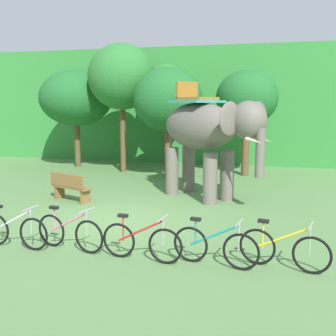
{
  "coord_description": "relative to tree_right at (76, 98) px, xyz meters",
  "views": [
    {
      "loc": [
        3.96,
        -9.85,
        3.08
      ],
      "look_at": [
        1.14,
        1.0,
        1.3
      ],
      "focal_mm": 43.77,
      "sensor_mm": 36.0,
      "label": 1
    }
  ],
  "objects": [
    {
      "name": "tree_left",
      "position": [
        4.99,
        -1.75,
        -0.1
      ],
      "size": [
        2.83,
        2.83,
        4.53
      ],
      "color": "brown",
      "rests_on": "ground"
    },
    {
      "name": "foliage_hedge",
      "position": [
        5.27,
        5.47,
        -0.36
      ],
      "size": [
        36.0,
        6.0,
        5.89
      ],
      "primitive_type": "cube",
      "color": "#338438",
      "rests_on": "ground"
    },
    {
      "name": "bike_yellow",
      "position": [
        9.48,
        -10.43,
        -2.92
      ],
      "size": [
        1.68,
        0.56,
        0.92
      ],
      "color": "black",
      "rests_on": "ground"
    },
    {
      "name": "bike_red",
      "position": [
        6.78,
        -10.7,
        -2.92
      ],
      "size": [
        1.71,
        0.52,
        0.92
      ],
      "color": "black",
      "rests_on": "ground"
    },
    {
      "name": "tree_right",
      "position": [
        0.0,
        0.0,
        0.0
      ],
      "size": [
        3.44,
        3.44,
        4.64
      ],
      "color": "brown",
      "rests_on": "ground"
    },
    {
      "name": "bike_pink",
      "position": [
        5.12,
        -10.51,
        -2.92
      ],
      "size": [
        1.69,
        0.54,
        0.92
      ],
      "color": "black",
      "rests_on": "ground"
    },
    {
      "name": "bike_white",
      "position": [
        3.9,
        -10.69,
        -2.92
      ],
      "size": [
        1.71,
        0.52,
        0.92
      ],
      "color": "black",
      "rests_on": "ground"
    },
    {
      "name": "elephant",
      "position": [
        7.14,
        -5.15,
        -1.1
      ],
      "size": [
        3.95,
        3.38,
        3.78
      ],
      "color": "#665E56",
      "rests_on": "ground"
    },
    {
      "name": "bike_teal",
      "position": [
        8.22,
        -10.6,
        -2.92
      ],
      "size": [
        1.7,
        0.52,
        0.92
      ],
      "color": "black",
      "rests_on": "ground"
    },
    {
      "name": "ground_plane",
      "position": [
        5.27,
        -8.19,
        -3.31
      ],
      "size": [
        80.0,
        80.0,
        0.0
      ],
      "primitive_type": "plane",
      "color": "#567F47"
    },
    {
      "name": "tree_center",
      "position": [
        2.67,
        -0.84,
        0.89
      ],
      "size": [
        2.96,
        2.96,
        5.65
      ],
      "color": "brown",
      "rests_on": "ground"
    },
    {
      "name": "tree_far_right",
      "position": [
        8.06,
        -0.39,
        -0.04
      ],
      "size": [
        2.59,
        2.59,
        4.46
      ],
      "color": "brown",
      "rests_on": "ground"
    },
    {
      "name": "wooden_bench",
      "position": [
        3.05,
        -6.56,
        -2.83
      ],
      "size": [
        1.55,
        0.92,
        0.89
      ],
      "color": "brown",
      "rests_on": "ground"
    },
    {
      "name": "tree_far_left",
      "position": [
        4.03,
        1.63,
        0.07
      ],
      "size": [
        2.45,
        2.45,
        4.96
      ],
      "color": "brown",
      "rests_on": "ground"
    }
  ]
}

